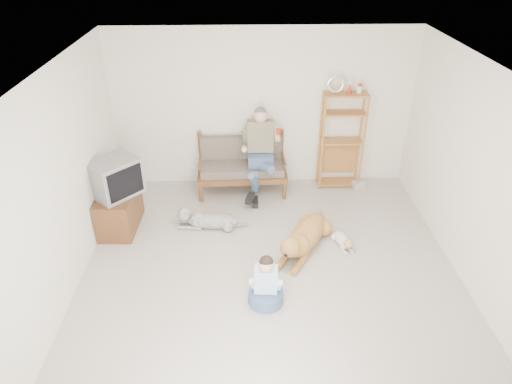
{
  "coord_description": "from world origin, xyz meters",
  "views": [
    {
      "loc": [
        -0.33,
        -4.49,
        4.05
      ],
      "look_at": [
        -0.17,
        1.0,
        0.78
      ],
      "focal_mm": 32.0,
      "sensor_mm": 36.0,
      "label": 1
    }
  ],
  "objects_px": {
    "loveseat": "(242,164)",
    "tv_stand": "(119,210)",
    "golden_retriever": "(304,238)",
    "etagere": "(341,140)"
  },
  "relations": [
    {
      "from": "etagere",
      "to": "golden_retriever",
      "type": "bearing_deg",
      "value": -114.22
    },
    {
      "from": "loveseat",
      "to": "etagere",
      "type": "xyz_separation_m",
      "value": [
        1.69,
        0.11,
        0.38
      ]
    },
    {
      "from": "loveseat",
      "to": "etagere",
      "type": "relative_size",
      "value": 0.77
    },
    {
      "from": "etagere",
      "to": "golden_retriever",
      "type": "height_order",
      "value": "etagere"
    },
    {
      "from": "loveseat",
      "to": "tv_stand",
      "type": "bearing_deg",
      "value": -151.42
    },
    {
      "from": "tv_stand",
      "to": "golden_retriever",
      "type": "bearing_deg",
      "value": -11.01
    },
    {
      "from": "loveseat",
      "to": "tv_stand",
      "type": "relative_size",
      "value": 1.66
    },
    {
      "from": "loveseat",
      "to": "golden_retriever",
      "type": "xyz_separation_m",
      "value": [
        0.86,
        -1.73,
        -0.29
      ]
    },
    {
      "from": "loveseat",
      "to": "etagere",
      "type": "height_order",
      "value": "etagere"
    },
    {
      "from": "tv_stand",
      "to": "golden_retriever",
      "type": "relative_size",
      "value": 0.64
    }
  ]
}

